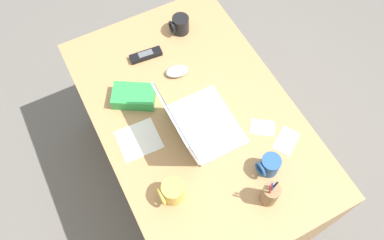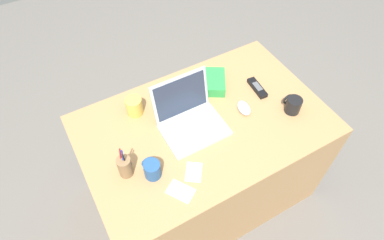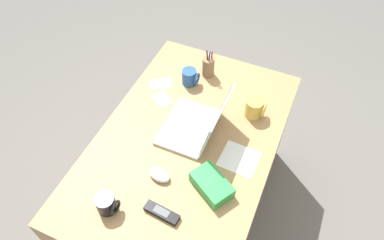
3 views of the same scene
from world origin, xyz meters
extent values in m
plane|color=slate|center=(0.00, 0.00, 0.00)|extent=(6.00, 6.00, 0.00)
cube|color=tan|center=(0.00, 0.00, 0.37)|extent=(1.27, 0.82, 0.73)
cube|color=silver|center=(-0.07, -0.02, 0.74)|extent=(0.31, 0.23, 0.02)
cube|color=silver|center=(-0.07, 0.00, 0.75)|extent=(0.26, 0.11, 0.00)
cube|color=silver|center=(-0.07, -0.09, 0.75)|extent=(0.09, 0.05, 0.00)
cube|color=silver|center=(-0.07, 0.12, 0.86)|extent=(0.30, 0.06, 0.22)
cube|color=#283347|center=(-0.07, 0.12, 0.86)|extent=(0.27, 0.05, 0.20)
ellipsoid|color=silver|center=(0.23, -0.03, 0.75)|extent=(0.08, 0.11, 0.03)
cylinder|color=#26518C|center=(-0.36, -0.14, 0.78)|extent=(0.08, 0.08, 0.09)
torus|color=#26518C|center=(-0.36, -0.10, 0.78)|extent=(0.06, 0.01, 0.06)
cylinder|color=#E0BC4C|center=(-0.28, 0.24, 0.78)|extent=(0.09, 0.09, 0.10)
torus|color=#E0BC4C|center=(-0.28, 0.29, 0.79)|extent=(0.07, 0.01, 0.07)
cylinder|color=black|center=(0.44, -0.15, 0.78)|extent=(0.08, 0.08, 0.09)
torus|color=black|center=(0.44, -0.11, 0.78)|extent=(0.06, 0.01, 0.06)
cube|color=black|center=(0.38, 0.06, 0.75)|extent=(0.06, 0.15, 0.02)
cube|color=#595B60|center=(0.38, 0.06, 0.76)|extent=(0.04, 0.07, 0.00)
cylinder|color=olive|center=(-0.46, -0.07, 0.79)|extent=(0.06, 0.06, 0.11)
cylinder|color=#1933B2|center=(-0.46, -0.07, 0.83)|extent=(0.02, 0.02, 0.15)
cylinder|color=black|center=(-0.45, -0.07, 0.83)|extent=(0.01, 0.02, 0.14)
cylinder|color=red|center=(-0.46, -0.06, 0.83)|extent=(0.03, 0.02, 0.15)
cube|color=green|center=(0.19, 0.20, 0.76)|extent=(0.19, 0.21, 0.06)
cube|color=white|center=(0.00, 0.26, 0.74)|extent=(0.16, 0.17, 0.00)
cube|color=white|center=(-0.19, -0.22, 0.74)|extent=(0.12, 0.13, 0.00)
cube|color=white|center=(-0.29, -0.28, 0.74)|extent=(0.13, 0.14, 0.00)
camera|label=1|loc=(-0.71, 0.39, 2.19)|focal=36.36mm
camera|label=2|loc=(-0.57, -0.88, 2.08)|focal=31.02mm
camera|label=3|loc=(0.89, 0.42, 2.10)|focal=33.14mm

